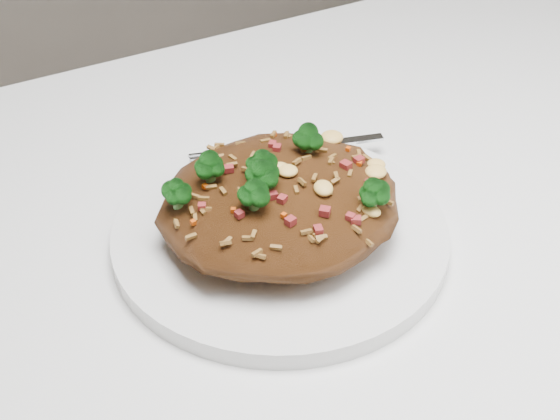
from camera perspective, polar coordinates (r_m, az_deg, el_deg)
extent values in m
cube|color=white|center=(0.52, -3.85, -11.45)|extent=(1.20, 0.80, 0.04)
cylinder|color=olive|center=(1.21, 13.18, -2.19)|extent=(0.06, 0.06, 0.71)
cylinder|color=white|center=(0.57, 0.00, -1.73)|extent=(0.24, 0.24, 0.01)
ellipsoid|color=brown|center=(0.55, 0.00, 0.61)|extent=(0.17, 0.16, 0.04)
ellipsoid|color=#083D09|center=(0.53, -1.33, 3.45)|extent=(0.02, 0.02, 0.02)
ellipsoid|color=#083D09|center=(0.53, -5.16, 3.29)|extent=(0.02, 0.02, 0.02)
ellipsoid|color=#083D09|center=(0.50, -1.94, 1.28)|extent=(0.02, 0.02, 0.02)
ellipsoid|color=#083D09|center=(0.52, -1.31, 2.59)|extent=(0.02, 0.02, 0.02)
ellipsoid|color=#083D09|center=(0.56, 2.07, 5.34)|extent=(0.02, 0.02, 0.02)
ellipsoid|color=#083D09|center=(0.52, -7.56, 1.41)|extent=(0.02, 0.02, 0.02)
ellipsoid|color=#083D09|center=(0.52, 6.79, 1.33)|extent=(0.02, 0.02, 0.02)
cube|color=silver|center=(0.65, 4.66, 5.00)|extent=(0.10, 0.04, 0.00)
cube|color=silver|center=(0.63, -3.82, 3.93)|extent=(0.04, 0.03, 0.00)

